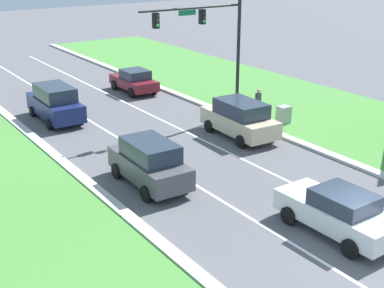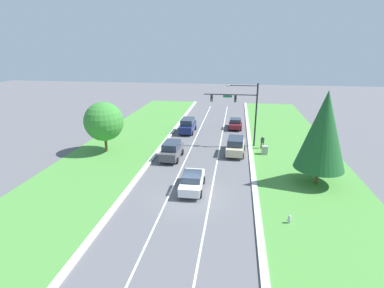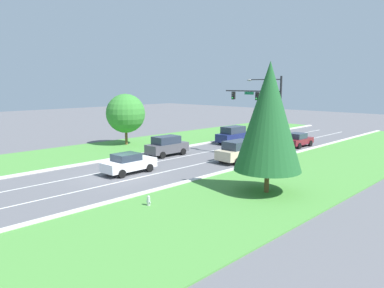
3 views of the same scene
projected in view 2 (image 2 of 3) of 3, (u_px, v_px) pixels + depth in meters
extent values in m
plane|color=#5B5B60|center=(189.00, 197.00, 25.76)|extent=(160.00, 160.00, 0.00)
cube|color=beige|center=(256.00, 201.00, 24.95)|extent=(0.50, 90.00, 0.15)
cube|color=beige|center=(127.00, 192.00, 26.53)|extent=(0.50, 90.00, 0.15)
cube|color=#4C8E3D|center=(322.00, 206.00, 24.22)|extent=(10.00, 90.00, 0.08)
cube|color=#4C8E3D|center=(71.00, 188.00, 27.27)|extent=(10.00, 90.00, 0.08)
cube|color=white|center=(169.00, 195.00, 26.01)|extent=(0.14, 81.00, 0.01)
cube|color=white|center=(210.00, 198.00, 25.51)|extent=(0.14, 81.00, 0.01)
cylinder|color=black|center=(256.00, 116.00, 37.43)|extent=(0.20, 0.20, 8.06)
cylinder|color=black|center=(230.00, 95.00, 37.08)|extent=(6.59, 0.12, 0.12)
cube|color=#147042|center=(227.00, 96.00, 37.20)|extent=(1.10, 0.04, 0.28)
cylinder|color=black|center=(243.00, 86.00, 36.52)|extent=(3.62, 0.09, 0.09)
ellipsoid|color=gray|center=(228.00, 86.00, 36.79)|extent=(0.56, 0.28, 0.20)
cube|color=black|center=(235.00, 99.00, 37.15)|extent=(0.28, 0.32, 0.80)
sphere|color=#2D2D2D|center=(235.00, 97.00, 36.91)|extent=(0.16, 0.16, 0.16)
sphere|color=#2D2D2D|center=(235.00, 99.00, 36.99)|extent=(0.16, 0.16, 0.16)
sphere|color=#23D647|center=(235.00, 101.00, 37.06)|extent=(0.16, 0.16, 0.16)
cube|color=black|center=(212.00, 98.00, 37.56)|extent=(0.28, 0.32, 0.80)
sphere|color=#2D2D2D|center=(212.00, 97.00, 37.33)|extent=(0.16, 0.16, 0.16)
sphere|color=#2D2D2D|center=(211.00, 98.00, 37.40)|extent=(0.16, 0.16, 0.16)
sphere|color=#23D647|center=(211.00, 100.00, 37.47)|extent=(0.16, 0.16, 0.16)
cube|color=#4C4C51|center=(172.00, 152.00, 34.26)|extent=(1.98, 4.55, 0.92)
cube|color=#283342|center=(172.00, 145.00, 33.89)|extent=(1.74, 2.75, 0.77)
cylinder|color=black|center=(182.00, 152.00, 35.56)|extent=(0.26, 0.69, 0.69)
cylinder|color=black|center=(167.00, 151.00, 35.86)|extent=(0.26, 0.69, 0.69)
cylinder|color=black|center=(177.00, 161.00, 32.95)|extent=(0.26, 0.69, 0.69)
cylinder|color=black|center=(161.00, 159.00, 33.25)|extent=(0.26, 0.69, 0.69)
cube|color=beige|center=(235.00, 147.00, 35.81)|extent=(2.20, 4.89, 0.90)
cube|color=#283342|center=(236.00, 141.00, 35.44)|extent=(1.91, 2.96, 0.77)
cylinder|color=black|center=(244.00, 148.00, 37.16)|extent=(0.27, 0.69, 0.68)
cylinder|color=black|center=(228.00, 147.00, 37.52)|extent=(0.27, 0.69, 0.68)
cylinder|color=black|center=(243.00, 156.00, 34.39)|extent=(0.27, 0.69, 0.68)
cylinder|color=black|center=(226.00, 155.00, 34.75)|extent=(0.27, 0.69, 0.68)
cube|color=white|center=(192.00, 182.00, 26.87)|extent=(1.91, 4.63, 0.76)
cube|color=#283342|center=(192.00, 177.00, 26.40)|extent=(1.69, 2.10, 0.59)
cylinder|color=black|center=(204.00, 180.00, 28.22)|extent=(0.25, 0.69, 0.68)
cylinder|color=black|center=(185.00, 179.00, 28.44)|extent=(0.25, 0.69, 0.68)
cylinder|color=black|center=(200.00, 194.00, 25.54)|extent=(0.25, 0.69, 0.68)
cylinder|color=black|center=(180.00, 193.00, 25.76)|extent=(0.25, 0.69, 0.68)
cube|color=navy|center=(188.00, 127.00, 44.73)|extent=(1.97, 4.95, 0.98)
cube|color=#283342|center=(188.00, 121.00, 44.34)|extent=(1.75, 2.98, 0.82)
cylinder|color=black|center=(195.00, 128.00, 46.18)|extent=(0.25, 0.62, 0.62)
cylinder|color=black|center=(184.00, 127.00, 46.46)|extent=(0.25, 0.62, 0.62)
cylinder|color=black|center=(192.00, 133.00, 43.31)|extent=(0.25, 0.62, 0.62)
cylinder|color=black|center=(180.00, 133.00, 43.60)|extent=(0.25, 0.62, 0.62)
cube|color=maroon|center=(235.00, 124.00, 46.83)|extent=(1.88, 4.28, 0.66)
cube|color=#283342|center=(235.00, 121.00, 46.39)|extent=(1.67, 1.94, 0.63)
cylinder|color=black|center=(241.00, 124.00, 48.03)|extent=(0.25, 0.70, 0.69)
cylinder|color=black|center=(230.00, 124.00, 48.30)|extent=(0.25, 0.70, 0.69)
cylinder|color=black|center=(241.00, 129.00, 45.56)|extent=(0.25, 0.70, 0.69)
cylinder|color=black|center=(229.00, 128.00, 45.83)|extent=(0.25, 0.70, 0.69)
cube|color=#9E9E99|center=(265.00, 150.00, 35.57)|extent=(0.70, 0.60, 1.09)
cylinder|color=#42382D|center=(261.00, 146.00, 37.59)|extent=(0.14, 0.14, 0.84)
cylinder|color=#42382D|center=(263.00, 146.00, 37.64)|extent=(0.14, 0.14, 0.84)
cube|color=#333338|center=(262.00, 140.00, 37.39)|extent=(0.43, 0.33, 0.60)
sphere|color=tan|center=(263.00, 137.00, 37.25)|extent=(0.22, 0.22, 0.22)
cylinder|color=#B7B7BC|center=(289.00, 220.00, 21.79)|extent=(0.20, 0.20, 0.55)
sphere|color=#B7B7BC|center=(290.00, 216.00, 21.69)|extent=(0.18, 0.18, 0.18)
cylinder|color=#B7B7BC|center=(288.00, 220.00, 21.80)|extent=(0.10, 0.09, 0.09)
cylinder|color=#B7B7BC|center=(291.00, 220.00, 21.77)|extent=(0.10, 0.09, 0.09)
cylinder|color=brown|center=(317.00, 176.00, 28.01)|extent=(0.32, 0.32, 1.60)
cone|color=#1E5628|center=(323.00, 131.00, 26.64)|extent=(4.50, 4.50, 7.19)
cylinder|color=brown|center=(106.00, 144.00, 36.32)|extent=(0.32, 0.32, 2.10)
sphere|color=#388433|center=(104.00, 121.00, 35.44)|extent=(4.64, 4.64, 4.64)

